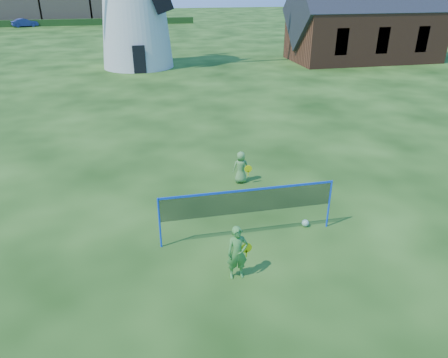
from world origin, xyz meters
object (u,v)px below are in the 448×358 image
chapel (365,23)px  car_right (25,23)px  player_girl (237,253)px  play_ball (305,223)px  badminton_net (248,202)px  player_boy (241,167)px

chapel → car_right: size_ratio=3.51×
player_girl → play_ball: 3.26m
badminton_net → player_boy: bearing=78.6°
car_right → badminton_net: bearing=175.2°
badminton_net → player_boy: badminton_net is taller
player_boy → badminton_net: bearing=80.1°
chapel → player_boy: chapel is taller
play_ball → car_right: bearing=107.5°
player_girl → play_ball: bearing=35.8°
player_girl → player_boy: bearing=74.8°
badminton_net → player_girl: bearing=-113.1°
player_girl → chapel: bearing=56.2°
player_girl → play_ball: (2.60, 1.87, -0.61)m
player_boy → car_right: car_right is taller
chapel → car_right: (-37.01, 39.35, -2.59)m
badminton_net → play_ball: badminton_net is taller
player_girl → car_right: player_girl is taller
chapel → player_girl: bearing=-123.9°
badminton_net → player_boy: (0.71, 3.54, -0.54)m
play_ball → player_girl: bearing=-144.4°
chapel → player_girl: size_ratio=9.40×
badminton_net → play_ball: 2.14m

